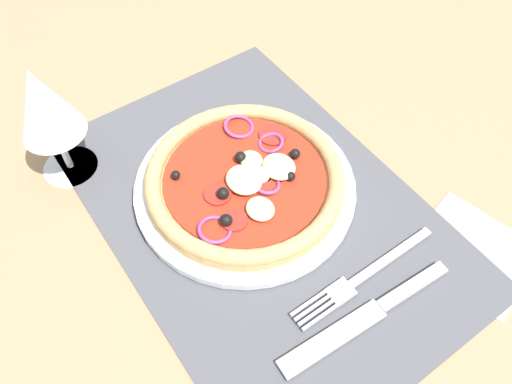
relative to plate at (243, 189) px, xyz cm
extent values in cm
cube|color=#9E7A56|center=(-3.11, -0.30, -2.14)|extent=(190.00, 140.00, 2.40)
cube|color=#4C4C51|center=(-3.11, -0.30, -0.74)|extent=(47.35, 31.87, 0.40)
cylinder|color=white|center=(0.00, 0.00, 0.00)|extent=(25.06, 25.06, 1.08)
cylinder|color=tan|center=(0.00, 0.00, 1.04)|extent=(22.18, 22.18, 1.00)
torus|color=tan|center=(0.00, 0.00, 1.90)|extent=(22.20, 22.20, 1.80)
cylinder|color=#A82D19|center=(0.00, 0.00, 1.69)|extent=(18.18, 18.18, 0.30)
ellipsoid|color=beige|center=(-1.31, -4.02, 2.44)|extent=(3.99, 3.59, 1.20)
ellipsoid|color=beige|center=(0.12, -0.50, 2.24)|extent=(2.67, 2.41, 0.80)
ellipsoid|color=beige|center=(-0.63, 0.20, 2.48)|extent=(4.31, 3.88, 1.29)
ellipsoid|color=beige|center=(-4.69, 0.92, 2.33)|extent=(3.27, 2.95, 0.98)
ellipsoid|color=beige|center=(-0.83, -1.70, 2.22)|extent=(2.53, 2.28, 0.76)
ellipsoid|color=beige|center=(1.41, -2.16, 2.26)|extent=(2.80, 2.52, 0.84)
sphere|color=black|center=(-0.86, -6.65, 2.43)|extent=(1.18, 1.18, 1.18)
sphere|color=black|center=(-3.22, -4.30, 2.37)|extent=(1.06, 1.06, 1.06)
sphere|color=black|center=(-0.88, 3.10, 2.52)|extent=(1.36, 1.36, 1.36)
sphere|color=black|center=(4.33, 5.94, 2.36)|extent=(1.04, 1.04, 1.04)
sphere|color=black|center=(2.25, -1.27, 2.49)|extent=(1.30, 1.30, 1.30)
sphere|color=black|center=(-3.94, 4.70, 2.51)|extent=(1.35, 1.35, 1.35)
torus|color=#8E3D75|center=(-2.30, -1.66, 2.09)|extent=(3.09, 3.12, 0.92)
torus|color=#8E3D75|center=(6.57, -3.97, 2.09)|extent=(3.76, 3.72, 1.23)
torus|color=#8E3D75|center=(-3.98, 6.14, 2.09)|extent=(3.64, 3.66, 0.98)
torus|color=#8E3D75|center=(2.29, -5.58, 2.09)|extent=(3.11, 3.10, 1.08)
cylinder|color=#A3281E|center=(3.20, -6.52, 1.99)|extent=(3.28, 3.28, 0.30)
cylinder|color=#A3281E|center=(-0.28, 3.43, 1.99)|extent=(3.03, 3.03, 0.30)
cylinder|color=#A3281E|center=(-2.18, -1.24, 1.99)|extent=(2.43, 2.43, 0.30)
cylinder|color=#A3281E|center=(-4.10, 3.83, 1.99)|extent=(2.84, 2.84, 0.30)
cylinder|color=#A3281E|center=(-0.65, -2.02, 1.99)|extent=(2.99, 2.99, 0.30)
cube|color=#B2B5BA|center=(-16.02, -7.70, -0.32)|extent=(0.92, 11.16, 0.44)
cube|color=#B2B5BA|center=(-16.03, -0.86, -0.32)|extent=(2.20, 2.52, 0.44)
cube|color=#B2B5BA|center=(-15.14, 2.56, -0.32)|extent=(0.33, 4.32, 0.44)
cube|color=#B2B5BA|center=(-15.74, 2.56, -0.32)|extent=(0.33, 4.32, 0.44)
cube|color=#B2B5BA|center=(-16.34, 2.56, -0.32)|extent=(0.33, 4.32, 0.44)
cube|color=#B2B5BA|center=(-16.94, 2.56, -0.32)|extent=(0.33, 4.32, 0.44)
cube|color=#B2B5BA|center=(-19.76, -7.10, -0.23)|extent=(1.76, 8.46, 0.62)
cube|color=#B2B5BA|center=(-19.21, 2.88, -0.32)|extent=(2.64, 11.69, 0.44)
cylinder|color=silver|center=(15.02, 14.60, -0.74)|extent=(6.40, 6.40, 0.40)
cylinder|color=silver|center=(15.02, 14.60, 2.46)|extent=(0.80, 0.80, 6.00)
cone|color=silver|center=(15.02, 14.60, 9.71)|extent=(7.20, 7.20, 8.50)
cone|color=orange|center=(15.02, 14.60, 8.61)|extent=(4.89, 4.89, 5.49)
cube|color=white|center=(-20.50, -15.60, -0.76)|extent=(13.82, 12.94, 0.36)
camera|label=1|loc=(-29.52, 18.97, 47.23)|focal=36.39mm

